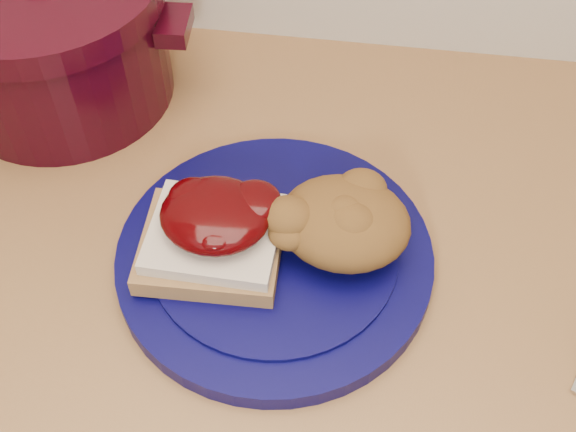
# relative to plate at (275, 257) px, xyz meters

# --- Properties ---
(base_cabinet) EXTENTS (4.00, 0.60, 0.86)m
(base_cabinet) POSITION_rel_plate_xyz_m (0.05, 0.05, -0.48)
(base_cabinet) COLOR beige
(base_cabinet) RESTS_ON floor
(plate) EXTENTS (0.32, 0.32, 0.02)m
(plate) POSITION_rel_plate_xyz_m (0.00, 0.00, 0.00)
(plate) COLOR #05043A
(plate) RESTS_ON wood_countertop
(sandwich) EXTENTS (0.13, 0.12, 0.06)m
(sandwich) POSITION_rel_plate_xyz_m (-0.05, -0.01, 0.04)
(sandwich) COLOR olive
(sandwich) RESTS_ON plate
(stuffing_mound) EXTENTS (0.13, 0.11, 0.06)m
(stuffing_mound) POSITION_rel_plate_xyz_m (0.06, 0.02, 0.05)
(stuffing_mound) COLOR brown
(stuffing_mound) RESTS_ON plate
(dutch_oven) EXTENTS (0.31, 0.28, 0.17)m
(dutch_oven) POSITION_rel_plate_xyz_m (-0.28, 0.21, 0.07)
(dutch_oven) COLOR black
(dutch_oven) RESTS_ON wood_countertop
(pepper_grinder) EXTENTS (0.06, 0.06, 0.11)m
(pepper_grinder) POSITION_rel_plate_xyz_m (-0.33, 0.27, 0.05)
(pepper_grinder) COLOR black
(pepper_grinder) RESTS_ON wood_countertop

